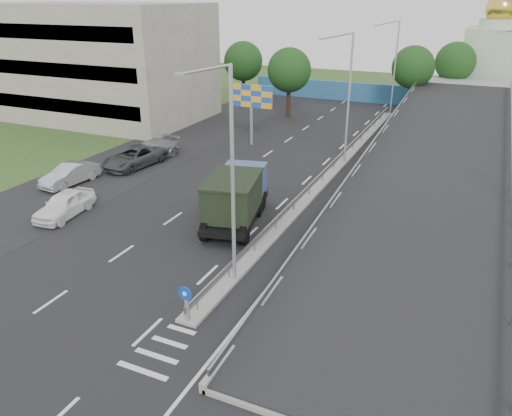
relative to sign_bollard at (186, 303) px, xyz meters
The scene contains 23 objects.
ground 2.41m from the sign_bollard, 90.00° to the right, with size 160.00×160.00×0.00m, color #2D4C1E.
road_surface 18.11m from the sign_bollard, 99.55° to the left, with size 26.00×90.00×0.04m, color black.
parking_strip 23.98m from the sign_bollard, 131.91° to the left, with size 8.00×90.00×0.05m, color black.
median 21.85m from the sign_bollard, 90.00° to the left, with size 1.00×44.00×0.20m, color gray.
overpass_ramp 23.09m from the sign_bollard, 71.04° to the left, with size 10.00×50.00×3.50m.
median_guardrail 21.83m from the sign_bollard, 90.00° to the left, with size 0.09×44.00×0.71m.
sign_bollard is the anchor object (origin of this frame).
lamp_post_near 6.12m from the sign_bollard, 88.36° to the left, with size 2.74×0.18×10.08m.
lamp_post_mid 24.30m from the sign_bollard, 89.74° to the left, with size 2.74×0.18×10.08m.
lamp_post_far 44.08m from the sign_bollard, 89.86° to the left, with size 2.74×0.18×10.08m.
beige_building 42.59m from the sign_bollard, 135.17° to the left, with size 24.00×14.00×12.00m, color gray.
blue_wall 49.99m from the sign_bollard, 94.59° to the left, with size 30.00×0.50×2.40m, color #26668C.
church 58.84m from the sign_bollard, 80.19° to the left, with size 7.00×7.00×13.80m.
billboard 27.53m from the sign_bollard, 109.21° to the left, with size 4.00×0.24×5.50m.
tree_left_mid 39.34m from the sign_bollard, 104.81° to the left, with size 4.80×4.80×7.60m.
tree_median_far 46.06m from the sign_bollard, 87.50° to the left, with size 4.80×4.80×7.60m.
tree_left_far 46.64m from the sign_bollard, 112.80° to the left, with size 4.80×4.80×7.60m.
tree_ramp_far 53.33m from the sign_bollard, 83.52° to the left, with size 4.80×4.80×7.60m.
dump_truck 10.48m from the sign_bollard, 105.02° to the left, with size 4.13×7.58×3.17m.
parked_car_a 14.43m from the sign_bollard, 153.38° to the left, with size 1.83×4.55×1.55m, color white.
parked_car_b 19.99m from the sign_bollard, 146.69° to the left, with size 1.60×4.58×1.51m, color #B2B2B8.
parked_car_c 22.08m from the sign_bollard, 132.60° to the left, with size 2.63×5.70×1.58m, color #3B3D41.
parked_car_d 23.50m from the sign_bollard, 128.87° to the left, with size 2.23×5.49×1.59m, color gray.
Camera 1 is at (9.84, -12.50, 12.84)m, focal length 35.00 mm.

